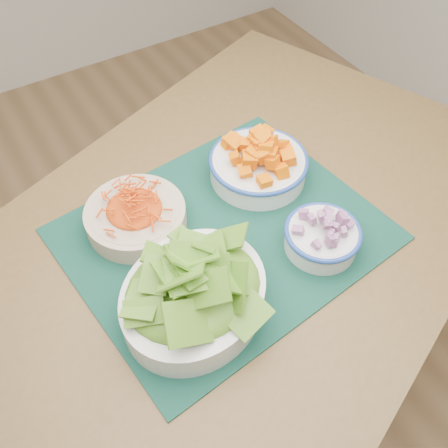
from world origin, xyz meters
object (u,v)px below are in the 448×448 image
Objects in this scene: table at (239,247)px; placemat at (224,234)px; carrot_bowl at (135,213)px; lettuce_bowl at (193,289)px; squash_bowl at (259,159)px; onion_bowl at (323,234)px.

placemat is (-0.05, -0.01, 0.09)m from table.
carrot_bowl reaches higher than placemat.
squash_bowl is at bearing 12.49° from lettuce_bowl.
table is at bearing -138.92° from squash_bowl.
table is 2.52× the size of placemat.
lettuce_bowl reaches higher than onion_bowl.
onion_bowl is at bearing -47.52° from placemat.
placemat is at bearing 138.45° from onion_bowl.
lettuce_bowl is at bearing -144.88° from placemat.
lettuce_bowl reaches higher than table.
carrot_bowl is 0.30m from squash_bowl.
onion_bowl reaches higher than placemat.
squash_bowl is 0.76× the size of lettuce_bowl.
onion_bowl is at bearing -91.43° from squash_bowl.
lettuce_bowl is at bearing -142.59° from squash_bowl.
onion_bowl is at bearing -75.26° from table.
carrot_bowl is at bearing 139.63° from onion_bowl.
placemat is 1.68× the size of lettuce_bowl.
carrot_bowl is (-0.19, 0.11, 0.13)m from table.
lettuce_bowl reaches higher than carrot_bowl.
carrot_bowl is 0.24m from lettuce_bowl.
placemat reaches higher than table.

